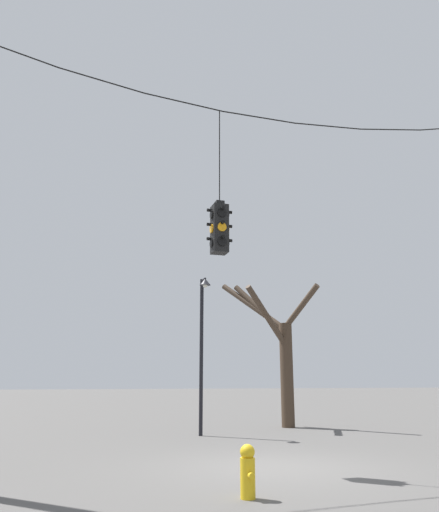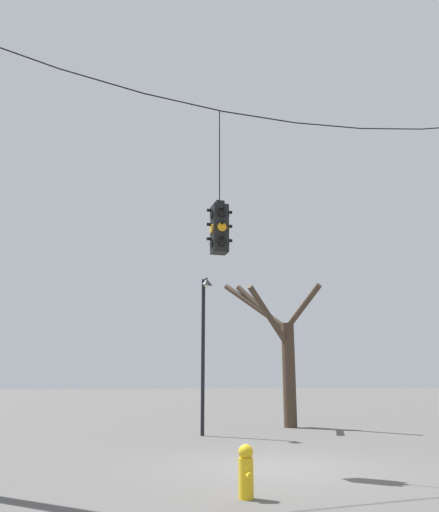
{
  "view_description": "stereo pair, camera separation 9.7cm",
  "coord_description": "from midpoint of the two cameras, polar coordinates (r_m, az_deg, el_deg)",
  "views": [
    {
      "loc": [
        -4.15,
        -9.8,
        1.66
      ],
      "look_at": [
        -1.02,
        0.3,
        4.32
      ],
      "focal_mm": 35.0,
      "sensor_mm": 36.0,
      "label": 1
    },
    {
      "loc": [
        -4.06,
        -9.83,
        1.66
      ],
      "look_at": [
        -1.02,
        0.3,
        4.32
      ],
      "focal_mm": 35.0,
      "sensor_mm": 36.0,
      "label": 2
    }
  ],
  "objects": [
    {
      "name": "span_wire",
      "position": [
        12.69,
        4.37,
        16.59
      ],
      "size": [
        13.1,
        0.03,
        0.85
      ],
      "color": "black"
    },
    {
      "name": "street_lamp",
      "position": [
        16.39,
        -2.12,
        -8.5
      ],
      "size": [
        0.36,
        0.64,
        4.97
      ],
      "color": "black",
      "rests_on": "ground_plane"
    },
    {
      "name": "bare_tree",
      "position": [
        19.52,
        6.66,
        -10.51
      ],
      "size": [
        2.73,
        4.09,
        5.68
      ],
      "color": "#423326",
      "rests_on": "ground_plane"
    },
    {
      "name": "ground_plane",
      "position": [
        10.77,
        5.87,
        -22.9
      ],
      "size": [
        200.0,
        200.0,
        0.0
      ],
      "primitive_type": "plane",
      "color": "#565451"
    },
    {
      "name": "fire_hydrant",
      "position": [
        7.98,
        2.86,
        -23.31
      ],
      "size": [
        0.22,
        0.3,
        0.75
      ],
      "color": "gold",
      "rests_on": "ground_plane"
    },
    {
      "name": "traffic_light_near_right_pole",
      "position": [
        11.08,
        -0.25,
        3.24
      ],
      "size": [
        0.58,
        0.58,
        3.48
      ],
      "color": "black"
    }
  ]
}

